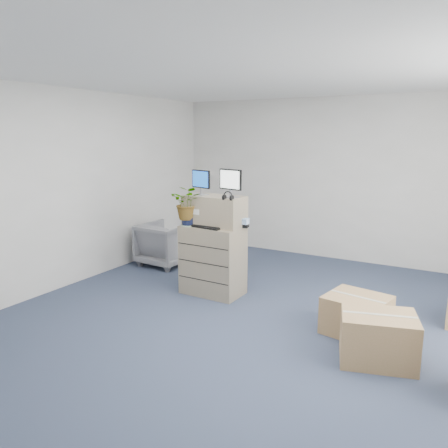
% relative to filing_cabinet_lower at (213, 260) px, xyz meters
% --- Properties ---
extents(ground, '(7.00, 7.00, 0.00)m').
position_rel_filing_cabinet_lower_xyz_m(ground, '(0.99, -0.91, -0.47)').
color(ground, '#252E44').
rests_on(ground, ground).
extents(wall_back, '(6.00, 0.02, 2.80)m').
position_rel_filing_cabinet_lower_xyz_m(wall_back, '(0.99, 2.60, 0.93)').
color(wall_back, '#B8B7AE').
rests_on(wall_back, ground).
extents(filing_cabinet_lower, '(0.82, 0.51, 0.95)m').
position_rel_filing_cabinet_lower_xyz_m(filing_cabinet_lower, '(0.00, 0.00, 0.00)').
color(filing_cabinet_lower, tan).
rests_on(filing_cabinet_lower, ground).
extents(filing_cabinet_upper, '(0.82, 0.42, 0.41)m').
position_rel_filing_cabinet_lower_xyz_m(filing_cabinet_upper, '(0.00, 0.05, 0.68)').
color(filing_cabinet_upper, tan).
rests_on(filing_cabinet_upper, filing_cabinet_lower).
extents(monitor_left, '(0.33, 0.17, 0.34)m').
position_rel_filing_cabinet_lower_xyz_m(monitor_left, '(-0.21, 0.04, 1.07)').
color(monitor_left, '#99999E').
rests_on(monitor_left, filing_cabinet_upper).
extents(monitor_right, '(0.36, 0.19, 0.37)m').
position_rel_filing_cabinet_lower_xyz_m(monitor_right, '(0.27, 0.01, 1.09)').
color(monitor_right, '#99999E').
rests_on(monitor_right, filing_cabinet_upper).
extents(headphones, '(0.13, 0.02, 0.13)m').
position_rel_filing_cabinet_lower_xyz_m(headphones, '(0.32, -0.15, 0.92)').
color(headphones, black).
rests_on(headphones, filing_cabinet_upper).
extents(keyboard, '(0.47, 0.24, 0.02)m').
position_rel_filing_cabinet_lower_xyz_m(keyboard, '(-0.01, -0.12, 0.49)').
color(keyboard, black).
rests_on(keyboard, filing_cabinet_lower).
extents(mouse, '(0.09, 0.07, 0.03)m').
position_rel_filing_cabinet_lower_xyz_m(mouse, '(0.32, -0.09, 0.49)').
color(mouse, silver).
rests_on(mouse, filing_cabinet_lower).
extents(water_bottle, '(0.06, 0.06, 0.22)m').
position_rel_filing_cabinet_lower_xyz_m(water_bottle, '(0.07, 0.05, 0.58)').
color(water_bottle, gray).
rests_on(water_bottle, filing_cabinet_lower).
extents(phone_dock, '(0.06, 0.05, 0.13)m').
position_rel_filing_cabinet_lower_xyz_m(phone_dock, '(-0.05, 0.01, 0.52)').
color(phone_dock, silver).
rests_on(phone_dock, filing_cabinet_lower).
extents(external_drive, '(0.19, 0.16, 0.05)m').
position_rel_filing_cabinet_lower_xyz_m(external_drive, '(0.38, 0.13, 0.50)').
color(external_drive, black).
rests_on(external_drive, filing_cabinet_lower).
extents(tissue_box, '(0.21, 0.11, 0.08)m').
position_rel_filing_cabinet_lower_xyz_m(tissue_box, '(0.37, 0.12, 0.56)').
color(tissue_box, '#3C7DCC').
rests_on(tissue_box, external_drive).
extents(potted_plant, '(0.47, 0.51, 0.44)m').
position_rel_filing_cabinet_lower_xyz_m(potted_plant, '(-0.30, -0.14, 0.72)').
color(potted_plant, '#9EBA96').
rests_on(potted_plant, filing_cabinet_lower).
extents(office_chair, '(0.80, 0.75, 0.78)m').
position_rel_filing_cabinet_lower_xyz_m(office_chair, '(-1.41, 0.78, -0.08)').
color(office_chair, slate).
rests_on(office_chair, ground).
extents(cardboard_boxes, '(2.07, 2.09, 0.79)m').
position_rel_filing_cabinet_lower_xyz_m(cardboard_boxes, '(2.79, -0.41, -0.20)').
color(cardboard_boxes, '#977A49').
rests_on(cardboard_boxes, ground).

